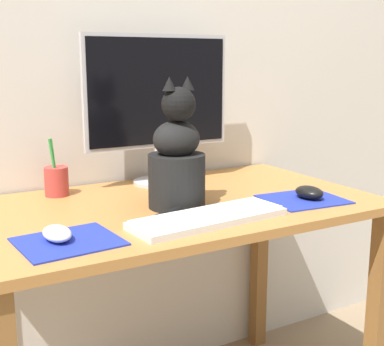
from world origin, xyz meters
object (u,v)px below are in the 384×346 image
monitor (158,100)px  cat (177,160)px  computer_mouse_right (309,192)px  computer_mouse_left (57,233)px  keyboard (209,218)px  pen_cup (56,181)px

monitor → cat: (-0.09, -0.29, -0.14)m
computer_mouse_right → computer_mouse_left: bearing=-179.9°
keyboard → computer_mouse_right: 0.37m
monitor → pen_cup: monitor is taller
monitor → computer_mouse_right: (0.29, -0.41, -0.25)m
computer_mouse_left → cat: 0.41m
computer_mouse_left → cat: size_ratio=0.28×
computer_mouse_left → computer_mouse_right: 0.74m
cat → pen_cup: (-0.26, 0.29, -0.09)m
computer_mouse_right → pen_cup: size_ratio=0.54×
computer_mouse_left → pen_cup: size_ratio=0.57×
cat → computer_mouse_right: bearing=-23.4°
monitor → computer_mouse_right: monitor is taller
computer_mouse_left → pen_cup: (0.12, 0.41, 0.03)m
keyboard → pen_cup: size_ratio=2.42×
computer_mouse_right → cat: 0.41m
monitor → computer_mouse_right: bearing=-54.9°
keyboard → computer_mouse_right: (0.37, 0.04, 0.01)m
keyboard → pen_cup: bearing=114.7°
computer_mouse_right → cat: (-0.37, 0.12, 0.11)m
keyboard → computer_mouse_left: computer_mouse_left is taller
monitor → computer_mouse_right: size_ratio=5.25×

